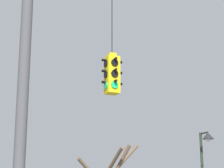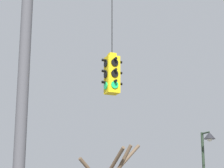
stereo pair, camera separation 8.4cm
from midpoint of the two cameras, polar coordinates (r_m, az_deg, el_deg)
The scene contains 3 objects.
utility_pole_left at distance 10.93m, azimuth -11.68°, elevation 0.94°, with size 0.29×0.29×9.40m.
traffic_light_near_left_pole at distance 11.68m, azimuth -0.21°, elevation 1.35°, with size 0.58×0.58×4.09m.
street_lamp at distance 19.40m, azimuth 12.03°, elevation -9.32°, with size 0.50×0.85×4.54m.
Camera 1 is at (-7.64, -10.76, 1.88)m, focal length 70.00 mm.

